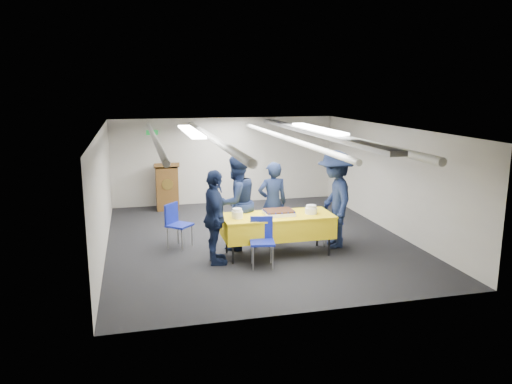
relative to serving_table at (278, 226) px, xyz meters
The scene contains 14 objects.
ground 1.17m from the serving_table, 99.27° to the left, with size 7.00×7.00×0.00m, color black.
room_shell 1.89m from the serving_table, 92.90° to the left, with size 6.00×7.00×2.30m.
serving_table is the anchor object (origin of this frame).
sheet_cake 0.26m from the serving_table, ahead, with size 0.56×0.43×0.10m.
plate_stack_left 0.83m from the serving_table, behind, with size 0.21×0.21×0.18m.
plate_stack_right 0.70m from the serving_table, ahead, with size 0.23×0.23×0.16m.
podium 4.42m from the serving_table, 113.51° to the left, with size 0.62×0.53×1.25m.
chair_near 0.66m from the serving_table, 131.21° to the right, with size 0.49×0.49×0.87m.
chair_right 1.36m from the serving_table, 16.87° to the left, with size 0.44×0.44×0.87m.
chair_left 2.04m from the serving_table, 152.92° to the left, with size 0.59×0.59×0.87m.
sailor_a 0.76m from the serving_table, 81.93° to the left, with size 0.61×0.40×1.66m, color black.
sailor_b 0.94m from the serving_table, 141.11° to the left, with size 0.90×0.70×1.85m, color black.
sailor_c 1.27m from the serving_table, behind, with size 1.00×0.42×1.70m, color black.
sailor_d 1.30m from the serving_table, ahead, with size 1.23×0.71×1.91m, color black.
Camera 1 is at (-2.39, -9.66, 3.13)m, focal length 35.00 mm.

